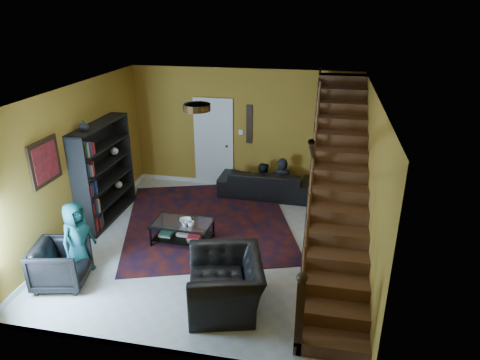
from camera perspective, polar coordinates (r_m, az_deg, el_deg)
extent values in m
plane|color=beige|center=(8.04, -3.37, -8.40)|extent=(5.50, 5.50, 0.00)
plane|color=#A77725|center=(9.96, 0.41, 6.68)|extent=(5.20, 0.00, 5.20)
plane|color=#A77725|center=(5.10, -11.56, -10.46)|extent=(5.20, 0.00, 5.20)
plane|color=#A77725|center=(8.43, -20.98, 2.13)|extent=(0.00, 5.50, 5.50)
plane|color=#A77725|center=(7.24, 16.72, -0.63)|extent=(0.00, 5.50, 5.50)
plane|color=white|center=(7.02, -3.90, 11.57)|extent=(5.50, 5.50, 0.00)
cube|color=silver|center=(10.40, 0.38, -0.50)|extent=(5.20, 0.02, 0.10)
cube|color=silver|center=(8.96, -19.72, -5.98)|extent=(0.02, 5.50, 0.10)
cube|color=#A77725|center=(7.23, 12.92, -0.93)|extent=(0.95, 4.92, 2.83)
cube|color=black|center=(7.20, 9.36, -0.08)|extent=(0.04, 5.02, 3.02)
cylinder|color=black|center=(7.04, 9.84, 3.29)|extent=(0.07, 4.20, 2.44)
cube|color=black|center=(5.57, 7.93, -17.83)|extent=(0.10, 0.10, 1.10)
cube|color=black|center=(8.95, -17.61, 1.00)|extent=(0.35, 1.80, 2.00)
cube|color=black|center=(9.18, -17.18, -2.48)|extent=(0.35, 1.72, 0.03)
cube|color=black|center=(8.90, -17.74, 1.96)|extent=(0.35, 1.72, 0.03)
cube|color=silver|center=(10.19, -3.51, 4.82)|extent=(0.82, 0.05, 2.05)
cube|color=maroon|center=(7.61, -24.59, 2.20)|extent=(0.04, 0.74, 0.74)
cube|color=black|center=(9.87, 1.25, 7.44)|extent=(0.14, 0.03, 0.90)
cylinder|color=#3F2814|center=(6.28, -5.78, 9.62)|extent=(0.40, 0.40, 0.10)
cube|color=#49140D|center=(8.80, -4.32, -5.42)|extent=(4.17, 4.46, 0.02)
imported|color=black|center=(9.81, 3.50, -0.37)|extent=(2.16, 0.89, 0.63)
imported|color=black|center=(7.36, -22.76, -10.32)|extent=(0.93, 0.91, 0.71)
imported|color=black|center=(6.36, -1.95, -13.55)|extent=(1.33, 1.44, 0.78)
imported|color=black|center=(9.85, 5.51, -0.82)|extent=(0.52, 0.36, 1.37)
imported|color=black|center=(9.93, 2.94, -1.04)|extent=(0.64, 0.53, 1.21)
imported|color=#18535B|center=(7.43, -20.90, -7.24)|extent=(0.54, 0.69, 1.25)
cube|color=black|center=(7.98, -11.82, -7.45)|extent=(0.03, 0.03, 0.41)
cube|color=black|center=(7.67, -4.65, -8.34)|extent=(0.03, 0.03, 0.41)
cube|color=black|center=(8.44, -10.35, -5.56)|extent=(0.03, 0.03, 0.41)
cube|color=black|center=(8.15, -3.56, -6.31)|extent=(0.03, 0.03, 0.41)
cube|color=black|center=(8.09, -7.61, -7.47)|extent=(1.05, 0.61, 0.02)
cube|color=silver|center=(7.95, -7.72, -5.61)|extent=(1.11, 0.67, 0.02)
imported|color=#999999|center=(7.75, -6.54, -5.85)|extent=(0.14, 0.14, 0.09)
imported|color=#999999|center=(7.76, -7.41, -5.92)|extent=(0.12, 0.12, 0.08)
imported|color=#999999|center=(7.92, -7.29, -5.39)|extent=(0.28, 0.28, 0.05)
imported|color=#999999|center=(8.21, -20.13, 6.84)|extent=(0.18, 0.18, 0.19)
cylinder|color=red|center=(7.78, -21.25, -10.33)|extent=(0.20, 0.20, 0.18)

